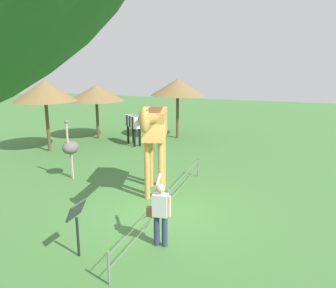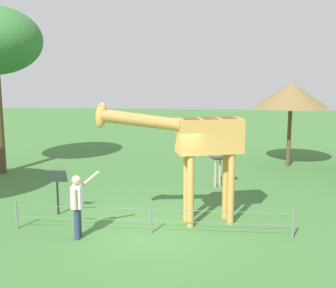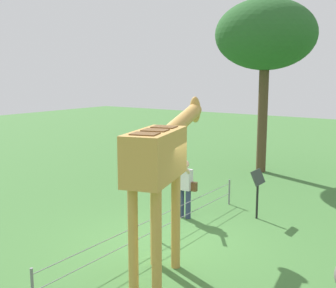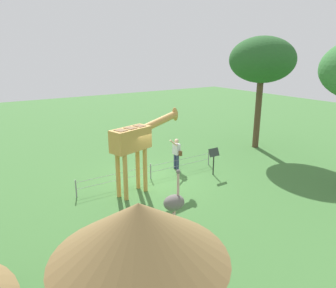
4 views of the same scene
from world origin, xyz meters
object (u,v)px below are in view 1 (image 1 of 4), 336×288
giraffe (154,130)px  info_sign (77,218)px  shade_hut_near (96,93)px  shade_hut_aside (178,87)px  visitor (160,211)px  ostrich (70,148)px  zebra (134,123)px  shade_hut_far (45,91)px

giraffe → info_sign: (3.93, -0.31, -1.28)m
shade_hut_near → info_sign: (10.80, 5.91, -1.63)m
shade_hut_aside → info_sign: bearing=7.6°
visitor → info_sign: bearing=-56.4°
ostrich → info_sign: 5.63m
info_sign → ostrich: bearing=-143.8°
giraffe → zebra: bearing=-149.7°
shade_hut_aside → info_sign: 12.67m
giraffe → visitor: bearing=24.1°
visitor → ostrich: size_ratio=0.74×
shade_hut_near → shade_hut_aside: shade_hut_aside is taller
visitor → zebra: visitor is taller
shade_hut_near → info_sign: bearing=28.7°
giraffe → visitor: (2.86, 1.28, -1.33)m
zebra → info_sign: zebra is taller
shade_hut_near → shade_hut_aside: size_ratio=0.92×
info_sign → shade_hut_far: bearing=-138.3°
visitor → zebra: bearing=-151.6°
shade_hut_aside → info_sign: shade_hut_aside is taller
giraffe → visitor: 3.41m
zebra → shade_hut_aside: (-2.37, 1.60, 1.73)m
visitor → zebra: 10.21m
zebra → shade_hut_aside: size_ratio=0.49×
zebra → shade_hut_aside: 3.34m
visitor → shade_hut_near: (-9.74, -7.50, 1.68)m
shade_hut_near → giraffe: bearing=42.1°
shade_hut_far → shade_hut_aside: 7.02m
shade_hut_far → shade_hut_aside: size_ratio=1.02×
visitor → shade_hut_far: (-6.46, -8.30, 2.04)m
info_sign → shade_hut_near: bearing=-151.3°
giraffe → ostrich: bearing=-99.6°
giraffe → shade_hut_aside: shade_hut_aside is taller
ostrich → shade_hut_aside: bearing=168.0°
giraffe → info_sign: size_ratio=2.88×
giraffe → zebra: giraffe is taller
shade_hut_near → zebra: bearing=73.8°
ostrich → shade_hut_far: shade_hut_far is taller
giraffe → ostrich: 3.84m
giraffe → ostrich: (-0.62, -3.64, -1.06)m
visitor → zebra: (-8.97, -4.86, 0.26)m
giraffe → shade_hut_near: size_ratio=1.23×
shade_hut_near → shade_hut_far: shade_hut_far is taller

